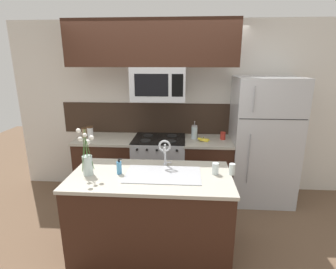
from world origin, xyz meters
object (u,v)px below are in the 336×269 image
object	(u,v)px
coffee_tin	(223,136)
sink_faucet	(165,149)
microwave	(159,84)
french_press	(194,132)
dish_soap_bottle	(119,167)
storage_jar_medium	(90,133)
drinking_glass	(215,169)
stove_range	(160,167)
refrigerator	(262,141)
storage_jar_tall	(85,133)
spare_glass	(232,169)
flower_vase	(87,162)
banana_bunch	(204,140)

from	to	relation	value
coffee_tin	sink_faucet	size ratio (longest dim) A/B	0.36
microwave	sink_faucet	xyz separation A→B (m)	(0.17, -1.01, -0.60)
french_press	dish_soap_bottle	bearing A→B (deg)	-121.25
storage_jar_medium	drinking_glass	xyz separation A→B (m)	(1.71, -1.15, -0.03)
stove_range	refrigerator	world-z (taller)	refrigerator
storage_jar_tall	spare_glass	bearing A→B (deg)	-31.11
microwave	drinking_glass	xyz separation A→B (m)	(0.69, -1.17, -0.74)
storage_jar_tall	coffee_tin	bearing A→B (deg)	1.17
refrigerator	flower_vase	size ratio (longest dim) A/B	3.62
refrigerator	storage_jar_medium	bearing A→B (deg)	-178.64
microwave	dish_soap_bottle	world-z (taller)	microwave
stove_range	microwave	size ratio (longest dim) A/B	1.25
microwave	refrigerator	distance (m)	1.70
refrigerator	spare_glass	distance (m)	1.37
banana_bunch	sink_faucet	world-z (taller)	sink_faucet
storage_jar_tall	dish_soap_bottle	world-z (taller)	dish_soap_bottle
stove_range	french_press	size ratio (longest dim) A/B	3.48
banana_bunch	drinking_glass	bearing A→B (deg)	-87.58
banana_bunch	flower_vase	bearing A→B (deg)	-135.04
banana_bunch	dish_soap_bottle	world-z (taller)	dish_soap_bottle
storage_jar_medium	dish_soap_bottle	world-z (taller)	storage_jar_medium
microwave	drinking_glass	distance (m)	1.55
stove_range	storage_jar_tall	world-z (taller)	storage_jar_tall
microwave	dish_soap_bottle	size ratio (longest dim) A/B	4.51
storage_jar_tall	storage_jar_medium	xyz separation A→B (m)	(0.10, -0.05, 0.01)
storage_jar_medium	refrigerator	bearing A→B (deg)	1.36
refrigerator	coffee_tin	bearing A→B (deg)	176.95
refrigerator	sink_faucet	bearing A→B (deg)	-141.58
banana_bunch	coffee_tin	distance (m)	0.31
drinking_glass	flower_vase	bearing A→B (deg)	-175.40
storage_jar_tall	dish_soap_bottle	bearing A→B (deg)	-56.22
storage_jar_tall	dish_soap_bottle	size ratio (longest dim) A/B	0.92
spare_glass	flower_vase	world-z (taller)	flower_vase
banana_bunch	spare_glass	distance (m)	1.15
stove_range	storage_jar_tall	distance (m)	1.24
storage_jar_medium	microwave	bearing A→B (deg)	1.06
storage_jar_tall	dish_soap_bottle	xyz separation A→B (m)	(0.84, -1.26, -0.01)
spare_glass	coffee_tin	bearing A→B (deg)	86.75
spare_glass	sink_faucet	bearing A→B (deg)	167.33
stove_range	drinking_glass	world-z (taller)	drinking_glass
storage_jar_medium	coffee_tin	xyz separation A→B (m)	(1.95, 0.09, -0.04)
stove_range	microwave	world-z (taller)	microwave
refrigerator	banana_bunch	size ratio (longest dim) A/B	9.57
stove_range	storage_jar_medium	xyz separation A→B (m)	(-1.02, -0.04, 0.54)
microwave	storage_jar_medium	bearing A→B (deg)	-178.94
banana_bunch	flower_vase	xyz separation A→B (m)	(-1.24, -1.23, 0.12)
flower_vase	stove_range	bearing A→B (deg)	65.55
french_press	drinking_glass	xyz separation A→B (m)	(0.18, -1.25, -0.04)
french_press	coffee_tin	size ratio (longest dim) A/B	2.43
refrigerator	drinking_glass	size ratio (longest dim) A/B	15.28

